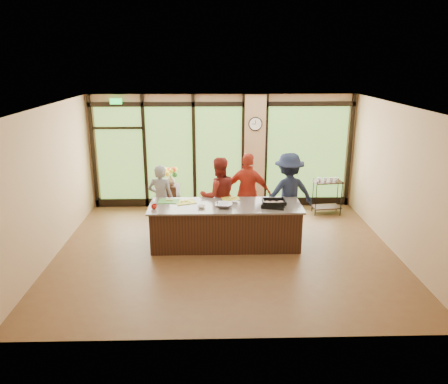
{
  "coord_description": "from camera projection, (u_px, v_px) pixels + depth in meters",
  "views": [
    {
      "loc": [
        -0.26,
        -8.39,
        3.86
      ],
      "look_at": [
        -0.03,
        0.4,
        1.17
      ],
      "focal_mm": 35.0,
      "sensor_mm": 36.0,
      "label": 1
    }
  ],
  "objects": [
    {
      "name": "wall_clock",
      "position": [
        255.0,
        124.0,
        11.26
      ],
      "size": [
        0.36,
        0.04,
        0.36
      ],
      "color": "black",
      "rests_on": "window_wall"
    },
    {
      "name": "flower_stand",
      "position": [
        171.0,
        200.0,
        11.2
      ],
      "size": [
        0.46,
        0.46,
        0.79
      ],
      "primitive_type": "cube",
      "rotation": [
        0.0,
        0.0,
        -0.19
      ],
      "color": "black",
      "rests_on": "floor"
    },
    {
      "name": "flower_vase",
      "position": [
        170.0,
        180.0,
        11.05
      ],
      "size": [
        0.27,
        0.27,
        0.25
      ],
      "primitive_type": "imported",
      "rotation": [
        0.0,
        0.0,
        -0.12
      ],
      "color": "olive",
      "rests_on": "flower_stand"
    },
    {
      "name": "cook_midright",
      "position": [
        248.0,
        193.0,
        9.97
      ],
      "size": [
        1.17,
        0.8,
        1.85
      ],
      "primitive_type": "imported",
      "rotation": [
        0.0,
        0.0,
        2.78
      ],
      "color": "#AE2D1A",
      "rests_on": "floor"
    },
    {
      "name": "countertop",
      "position": [
        225.0,
        206.0,
        9.18
      ],
      "size": [
        3.2,
        1.1,
        0.04
      ],
      "primitive_type": "cube",
      "color": "#71655D",
      "rests_on": "island_base"
    },
    {
      "name": "bar_cart",
      "position": [
        327.0,
        192.0,
        11.21
      ],
      "size": [
        0.75,
        0.49,
        0.97
      ],
      "rotation": [
        0.0,
        0.0,
        0.13
      ],
      "color": "black",
      "rests_on": "floor"
    },
    {
      "name": "left_wall",
      "position": [
        49.0,
        183.0,
        8.63
      ],
      "size": [
        0.0,
        6.0,
        6.0
      ],
      "primitive_type": "plane",
      "rotation": [
        1.57,
        0.0,
        1.57
      ],
      "color": "tan",
      "rests_on": "floor"
    },
    {
      "name": "cook_right",
      "position": [
        288.0,
        194.0,
        9.89
      ],
      "size": [
        1.32,
        0.92,
        1.87
      ],
      "primitive_type": "imported",
      "rotation": [
        0.0,
        0.0,
        3.34
      ],
      "color": "#182036",
      "rests_on": "floor"
    },
    {
      "name": "window_wall",
      "position": [
        229.0,
        156.0,
        11.58
      ],
      "size": [
        6.9,
        0.12,
        3.0
      ],
      "color": "tan",
      "rests_on": "floor"
    },
    {
      "name": "ceiling",
      "position": [
        226.0,
        106.0,
        8.28
      ],
      "size": [
        7.0,
        7.0,
        0.0
      ],
      "primitive_type": "plane",
      "rotation": [
        3.14,
        0.0,
        0.0
      ],
      "color": "white",
      "rests_on": "back_wall"
    },
    {
      "name": "prep_bowl_far",
      "position": [
        235.0,
        202.0,
        9.32
      ],
      "size": [
        0.15,
        0.15,
        0.03
      ],
      "primitive_type": "imported",
      "rotation": [
        0.0,
        0.0,
        -0.2
      ],
      "color": "white",
      "rests_on": "countertop"
    },
    {
      "name": "cutting_board_right",
      "position": [
        231.0,
        199.0,
        9.55
      ],
      "size": [
        0.42,
        0.34,
        0.01
      ],
      "primitive_type": "cube",
      "rotation": [
        0.0,
        0.0,
        0.15
      ],
      "color": "gold",
      "rests_on": "countertop"
    },
    {
      "name": "cutting_board_left",
      "position": [
        169.0,
        201.0,
        9.39
      ],
      "size": [
        0.45,
        0.34,
        0.01
      ],
      "primitive_type": "cube",
      "rotation": [
        0.0,
        0.0,
        -0.02
      ],
      "color": "#418C33",
      "rests_on": "countertop"
    },
    {
      "name": "prep_bowl_near",
      "position": [
        201.0,
        207.0,
        8.98
      ],
      "size": [
        0.21,
        0.21,
        0.05
      ],
      "primitive_type": "imported",
      "rotation": [
        0.0,
        0.0,
        0.41
      ],
      "color": "white",
      "rests_on": "countertop"
    },
    {
      "name": "cutting_board_center",
      "position": [
        185.0,
        202.0,
        9.33
      ],
      "size": [
        0.51,
        0.45,
        0.01
      ],
      "primitive_type": "cube",
      "rotation": [
        0.0,
        0.0,
        0.38
      ],
      "color": "gold",
      "rests_on": "countertop"
    },
    {
      "name": "right_wall",
      "position": [
        399.0,
        181.0,
        8.81
      ],
      "size": [
        0.0,
        6.0,
        6.0
      ],
      "primitive_type": "plane",
      "rotation": [
        1.57,
        0.0,
        -1.57
      ],
      "color": "tan",
      "rests_on": "floor"
    },
    {
      "name": "mixing_bowl",
      "position": [
        224.0,
        205.0,
        9.01
      ],
      "size": [
        0.4,
        0.4,
        0.09
      ],
      "primitive_type": "imported",
      "rotation": [
        0.0,
        0.0,
        -0.15
      ],
      "color": "silver",
      "rests_on": "countertop"
    },
    {
      "name": "roasting_pan",
      "position": [
        274.0,
        205.0,
        9.04
      ],
      "size": [
        0.56,
        0.49,
        0.08
      ],
      "primitive_type": "cube",
      "rotation": [
        0.0,
        0.0,
        -0.3
      ],
      "color": "black",
      "rests_on": "countertop"
    },
    {
      "name": "floor",
      "position": [
        226.0,
        251.0,
        9.16
      ],
      "size": [
        7.0,
        7.0,
        0.0
      ],
      "primitive_type": "plane",
      "color": "brown",
      "rests_on": "ground"
    },
    {
      "name": "island_base",
      "position": [
        225.0,
        226.0,
        9.32
      ],
      "size": [
        3.1,
        1.0,
        0.88
      ],
      "primitive_type": "cube",
      "color": "black",
      "rests_on": "floor"
    },
    {
      "name": "cook_midleft",
      "position": [
        219.0,
        196.0,
        9.88
      ],
      "size": [
        1.0,
        0.86,
        1.78
      ],
      "primitive_type": "imported",
      "rotation": [
        0.0,
        0.0,
        3.38
      ],
      "color": "maroon",
      "rests_on": "floor"
    },
    {
      "name": "prep_bowl_mid",
      "position": [
        218.0,
        203.0,
        9.2
      ],
      "size": [
        0.18,
        0.18,
        0.05
      ],
      "primitive_type": "imported",
      "rotation": [
        0.0,
        0.0,
        -0.24
      ],
      "color": "white",
      "rests_on": "countertop"
    },
    {
      "name": "back_wall",
      "position": [
        222.0,
        152.0,
        11.59
      ],
      "size": [
        7.0,
        0.0,
        7.0
      ],
      "primitive_type": "plane",
      "rotation": [
        1.57,
        0.0,
        0.0
      ],
      "color": "tan",
      "rests_on": "floor"
    },
    {
      "name": "red_ramekin",
      "position": [
        154.0,
        207.0,
        8.91
      ],
      "size": [
        0.12,
        0.12,
        0.09
      ],
      "primitive_type": "imported",
      "rotation": [
        0.0,
        0.0,
        0.05
      ],
      "color": "red",
      "rests_on": "countertop"
    },
    {
      "name": "cook_left",
      "position": [
        161.0,
        199.0,
        9.97
      ],
      "size": [
        0.63,
        0.46,
        1.6
      ],
      "primitive_type": "imported",
      "rotation": [
        0.0,
        0.0,
        3.0
      ],
      "color": "gray",
      "rests_on": "floor"
    }
  ]
}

